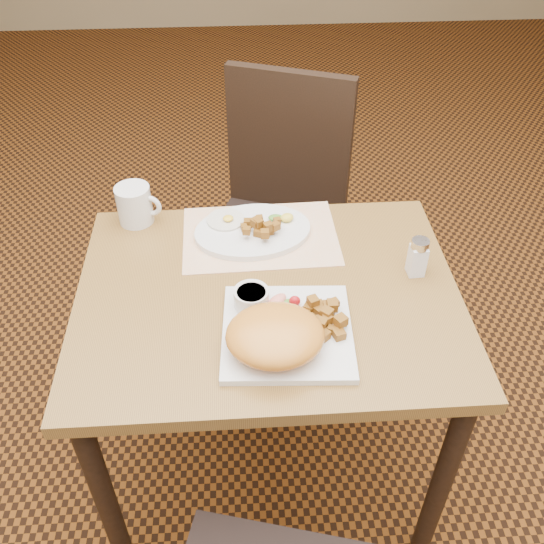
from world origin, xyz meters
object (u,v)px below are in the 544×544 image
(chair_far, at_px, (279,207))
(plate_square, at_px, (287,332))
(coffee_mug, at_px, (135,205))
(salt_shaker, at_px, (418,257))
(table, at_px, (268,325))
(plate_oval, at_px, (253,231))

(chair_far, xyz_separation_m, plate_square, (-0.04, -0.79, 0.22))
(chair_far, distance_m, coffee_mug, 0.59)
(salt_shaker, distance_m, coffee_mug, 0.74)
(chair_far, relative_size, salt_shaker, 9.70)
(plate_square, xyz_separation_m, coffee_mug, (-0.37, 0.44, 0.04))
(table, height_order, salt_shaker, salt_shaker)
(salt_shaker, height_order, coffee_mug, coffee_mug)
(plate_square, relative_size, salt_shaker, 2.80)
(plate_square, height_order, salt_shaker, salt_shaker)
(plate_square, distance_m, plate_oval, 0.37)
(table, distance_m, chair_far, 0.66)
(chair_far, distance_m, plate_oval, 0.49)
(chair_far, xyz_separation_m, salt_shaker, (0.29, -0.60, 0.26))
(coffee_mug, bearing_deg, plate_square, -50.40)
(table, xyz_separation_m, chair_far, (0.07, 0.65, -0.10))
(table, relative_size, salt_shaker, 9.00)
(chair_far, bearing_deg, table, 104.28)
(table, xyz_separation_m, salt_shaker, (0.36, 0.05, 0.16))
(plate_oval, xyz_separation_m, salt_shaker, (0.39, -0.18, 0.04))
(plate_square, bearing_deg, plate_oval, 99.42)
(chair_far, distance_m, salt_shaker, 0.72)
(table, xyz_separation_m, plate_oval, (-0.03, 0.22, 0.12))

